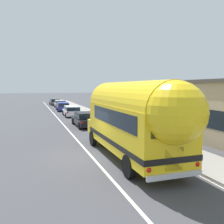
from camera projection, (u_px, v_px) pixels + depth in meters
The scene contains 9 objects.
ground_plane at pixel (91, 156), 13.66m from camera, with size 300.00×300.00×0.00m, color #424247.
lane_markings at pixel (80, 124), 25.53m from camera, with size 3.90×80.00×0.01m.
sidewalk_slab at pixel (117, 124), 24.69m from camera, with size 2.65×90.00×0.15m, color gray.
painted_bus at pixel (134, 117), 12.48m from camera, with size 2.64×10.62×4.12m.
car_lead at pixel (85, 119), 23.96m from camera, with size 2.03×4.84×1.37m.
car_second at pixel (71, 110), 32.07m from camera, with size 1.97×4.52×1.37m.
car_third at pixel (63, 106), 39.53m from camera, with size 2.04×4.71×1.37m.
car_fourth at pixel (60, 103), 46.04m from camera, with size 1.93×4.82×1.37m.
car_fifth at pixel (55, 101), 52.34m from camera, with size 2.03×4.80×1.37m.
Camera 1 is at (-3.11, -13.03, 3.84)m, focal length 39.27 mm.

